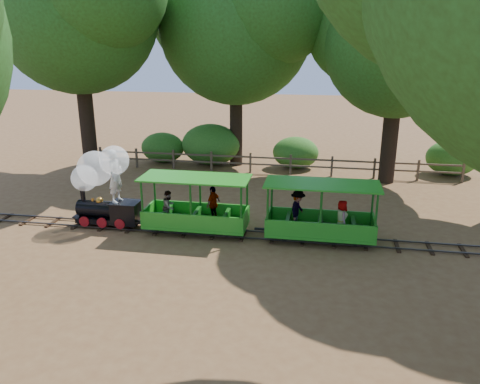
% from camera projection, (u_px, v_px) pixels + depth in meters
% --- Properties ---
extents(ground, '(90.00, 90.00, 0.00)m').
position_uv_depth(ground, '(243.00, 236.00, 15.82)').
color(ground, olive).
rests_on(ground, ground).
extents(track, '(22.00, 1.00, 0.10)m').
position_uv_depth(track, '(243.00, 234.00, 15.80)').
color(track, '#3F3D3A').
rests_on(track, ground).
extents(locomotive, '(2.58, 1.22, 2.97)m').
position_uv_depth(locomotive, '(102.00, 180.00, 16.19)').
color(locomotive, black).
rests_on(locomotive, ground).
extents(carriage_front, '(3.64, 1.49, 1.89)m').
position_uv_depth(carriage_front, '(195.00, 211.00, 15.87)').
color(carriage_front, green).
rests_on(carriage_front, track).
extents(carriage_rear, '(3.64, 1.49, 1.89)m').
position_uv_depth(carriage_rear, '(317.00, 218.00, 15.17)').
color(carriage_rear, green).
rests_on(carriage_rear, track).
extents(oak_nw, '(9.04, 7.96, 11.18)m').
position_uv_depth(oak_nw, '(75.00, 2.00, 20.51)').
color(oak_nw, '#2D2116').
rests_on(oak_nw, ground).
extents(oak_nc, '(9.47, 8.33, 10.74)m').
position_uv_depth(oak_nc, '(235.00, 18.00, 22.90)').
color(oak_nc, '#2D2116').
rests_on(oak_nc, ground).
extents(oak_ne, '(8.07, 7.10, 9.46)m').
position_uv_depth(oak_ne, '(399.00, 34.00, 20.01)').
color(oak_ne, '#2D2116').
rests_on(oak_ne, ground).
extents(fence, '(18.10, 0.10, 1.00)m').
position_uv_depth(fence, '(270.00, 162.00, 23.14)').
color(fence, brown).
rests_on(fence, ground).
extents(shrub_west, '(2.34, 1.80, 1.62)m').
position_uv_depth(shrub_west, '(163.00, 148.00, 25.28)').
color(shrub_west, '#2D6B1E').
rests_on(shrub_west, ground).
extents(shrub_mid_w, '(3.12, 2.40, 2.16)m').
position_uv_depth(shrub_mid_w, '(211.00, 144.00, 24.75)').
color(shrub_mid_w, '#2D6B1E').
rests_on(shrub_mid_w, ground).
extents(shrub_mid_e, '(2.36, 1.81, 1.63)m').
position_uv_depth(shrub_mid_e, '(296.00, 153.00, 24.09)').
color(shrub_mid_e, '#2D6B1E').
rests_on(shrub_mid_e, ground).
extents(shrub_east, '(2.50, 1.92, 1.73)m').
position_uv_depth(shrub_east, '(452.00, 158.00, 22.82)').
color(shrub_east, '#2D6B1E').
rests_on(shrub_east, ground).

